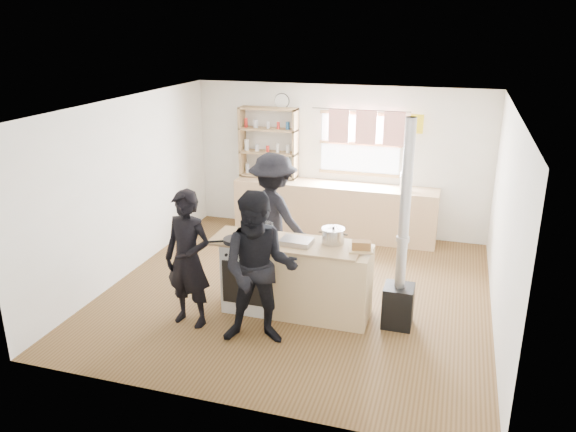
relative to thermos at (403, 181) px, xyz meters
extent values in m
cube|color=brown|center=(-1.11, -2.22, -1.06)|extent=(5.00, 5.00, 0.01)
cube|color=tan|center=(-1.11, 0.00, -0.60)|extent=(3.40, 0.55, 0.90)
cube|color=tan|center=(-2.31, 0.12, -0.12)|extent=(1.00, 0.28, 0.03)
cube|color=tan|center=(-2.31, 0.12, 0.28)|extent=(1.00, 0.28, 0.03)
cube|color=tan|center=(-2.31, 0.12, 0.68)|extent=(1.00, 0.28, 0.03)
cube|color=tan|center=(-2.31, 0.12, 1.03)|extent=(1.00, 0.28, 0.03)
cube|color=tan|center=(-2.79, 0.12, 0.45)|extent=(0.04, 0.28, 1.20)
cube|color=tan|center=(-1.83, 0.12, 0.45)|extent=(0.04, 0.28, 1.20)
cylinder|color=silver|center=(0.00, 0.00, 0.00)|extent=(0.10, 0.10, 0.30)
cube|color=white|center=(-1.56, -2.77, -0.60)|extent=(0.60, 0.60, 0.90)
cube|color=tan|center=(-0.66, -2.77, -0.60)|extent=(1.20, 0.60, 0.90)
cube|color=tan|center=(-1.11, -2.77, -0.14)|extent=(1.84, 0.64, 0.03)
cylinder|color=black|center=(-1.69, -2.96, -0.10)|extent=(0.40, 0.40, 0.05)
cylinder|color=#24581E|center=(-1.69, -2.96, -0.08)|extent=(0.27, 0.27, 0.02)
cube|color=silver|center=(-0.96, -2.80, -0.09)|extent=(0.39, 0.29, 0.06)
cube|color=brown|center=(-0.96, -2.80, -0.07)|extent=(0.33, 0.25, 0.02)
cylinder|color=silver|center=(-1.43, -2.65, -0.05)|extent=(0.22, 0.22, 0.15)
cylinder|color=silver|center=(-1.43, -2.65, 0.03)|extent=(0.22, 0.22, 0.01)
sphere|color=black|center=(-1.43, -2.65, 0.05)|extent=(0.03, 0.03, 0.03)
cylinder|color=#B0B0B3|center=(-0.55, -2.64, -0.03)|extent=(0.27, 0.27, 0.18)
cylinder|color=#B0B0B3|center=(-0.55, -2.64, 0.06)|extent=(0.28, 0.28, 0.01)
sphere|color=black|center=(-0.55, -2.64, 0.08)|extent=(0.03, 0.03, 0.03)
cube|color=tan|center=(-0.18, -2.79, -0.11)|extent=(0.31, 0.25, 0.02)
cube|color=olive|center=(-0.18, -2.79, -0.05)|extent=(0.24, 0.15, 0.10)
cube|color=black|center=(0.28, -2.73, -0.80)|extent=(0.35, 0.35, 0.51)
cylinder|color=#ADADB2|center=(0.28, -2.73, 0.45)|extent=(0.12, 0.12, 1.99)
imported|color=black|center=(-2.11, -3.39, -0.22)|extent=(0.66, 0.48, 1.66)
imported|color=black|center=(-1.18, -3.54, -0.16)|extent=(0.99, 0.85, 1.77)
imported|color=black|center=(-1.58, -1.84, -0.15)|extent=(1.33, 1.07, 1.79)
camera|label=1|loc=(0.76, -8.82, 2.40)|focal=35.00mm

